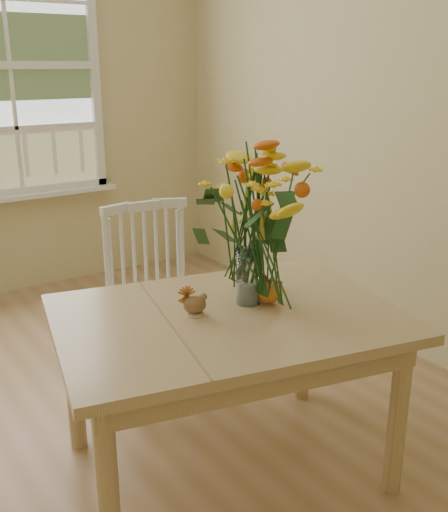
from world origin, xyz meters
TOP-DOWN VIEW (x-y plane):
  - floor at (0.00, 0.00)m, footprint 4.00×4.50m
  - wall_right at (2.00, 0.00)m, footprint 0.02×4.50m
  - dining_table at (0.57, -0.24)m, footprint 1.43×1.16m
  - windsor_chair at (0.63, 0.47)m, footprint 0.46×0.45m
  - flower_vase at (0.70, -0.20)m, footprint 0.46×0.46m
  - pumpkin at (0.76, -0.25)m, footprint 0.10×0.10m
  - turkey_figurine at (0.46, -0.19)m, footprint 0.10×0.09m
  - dark_gourd at (0.83, -0.10)m, footprint 0.13×0.11m

SIDE VIEW (x-z plane):
  - floor at x=0.00m, z-range -0.01..0.00m
  - windsor_chair at x=0.63m, z-range 0.06..0.98m
  - dining_table at x=0.57m, z-range 0.25..0.92m
  - dark_gourd at x=0.83m, z-range 0.67..0.74m
  - pumpkin at x=0.76m, z-range 0.67..0.75m
  - turkey_figurine at x=0.46m, z-range 0.66..0.77m
  - flower_vase at x=0.70m, z-range 0.73..1.27m
  - wall_right at x=2.00m, z-range 0.00..2.70m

